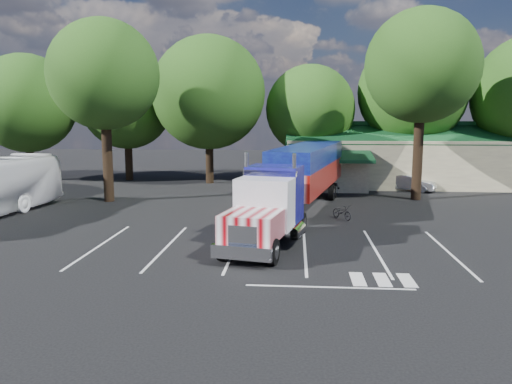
# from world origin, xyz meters

# --- Properties ---
(ground) EXTENTS (120.00, 120.00, 0.00)m
(ground) POSITION_xyz_m (0.00, 0.00, 0.00)
(ground) COLOR black
(ground) RESTS_ON ground
(event_hall) EXTENTS (24.20, 14.12, 5.55)m
(event_hall) POSITION_xyz_m (13.74, 17.81, 2.21)
(event_hall) COLOR beige
(event_hall) RESTS_ON ground
(tree_row_a) EXTENTS (9.00, 9.00, 11.68)m
(tree_row_a) POSITION_xyz_m (-22.00, 16.50, 7.16)
(tree_row_a) COLOR black
(tree_row_a) RESTS_ON ground
(tree_row_b) EXTENTS (8.40, 8.40, 11.35)m
(tree_row_b) POSITION_xyz_m (-13.00, 17.80, 7.13)
(tree_row_b) COLOR black
(tree_row_b) RESTS_ON ground
(tree_row_c) EXTENTS (10.00, 10.00, 13.05)m
(tree_row_c) POSITION_xyz_m (-5.00, 16.20, 8.04)
(tree_row_c) COLOR black
(tree_row_c) RESTS_ON ground
(tree_row_d) EXTENTS (8.00, 8.00, 10.60)m
(tree_row_d) POSITION_xyz_m (4.00, 17.50, 6.58)
(tree_row_d) COLOR black
(tree_row_d) RESTS_ON ground
(tree_row_e) EXTENTS (9.60, 9.60, 12.90)m
(tree_row_e) POSITION_xyz_m (13.00, 18.00, 8.09)
(tree_row_e) COLOR black
(tree_row_e) RESTS_ON ground
(tree_near_left) EXTENTS (7.60, 7.60, 12.65)m
(tree_near_left) POSITION_xyz_m (-10.50, 6.00, 8.81)
(tree_near_left) COLOR black
(tree_near_left) RESTS_ON ground
(tree_near_right) EXTENTS (8.00, 8.00, 13.50)m
(tree_near_right) POSITION_xyz_m (11.50, 8.50, 9.46)
(tree_near_right) COLOR black
(tree_near_right) RESTS_ON ground
(semi_truck) EXTENTS (6.89, 20.73, 4.33)m
(semi_truck) POSITION_xyz_m (3.02, 1.89, 2.45)
(semi_truck) COLOR black
(semi_truck) RESTS_ON ground
(woman) EXTENTS (0.50, 0.67, 1.67)m
(woman) POSITION_xyz_m (1.60, 0.00, 0.83)
(woman) COLOR black
(woman) RESTS_ON ground
(bicycle) EXTENTS (1.39, 1.70, 0.87)m
(bicycle) POSITION_xyz_m (5.50, 1.00, 0.43)
(bicycle) COLOR black
(bicycle) RESTS_ON ground
(silver_sedan) EXTENTS (4.18, 2.98, 1.31)m
(silver_sedan) POSITION_xyz_m (12.00, 12.69, 0.65)
(silver_sedan) COLOR #B0B4B9
(silver_sedan) RESTS_ON ground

